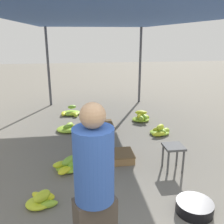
{
  "coord_description": "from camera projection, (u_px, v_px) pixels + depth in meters",
  "views": [
    {
      "loc": [
        -0.65,
        -1.54,
        2.31
      ],
      "look_at": [
        0.0,
        2.96,
        0.89
      ],
      "focal_mm": 40.0,
      "sensor_mm": 36.0,
      "label": 1
    }
  ],
  "objects": [
    {
      "name": "banana_pile_right_1",
      "position": [
        141.0,
        117.0,
        6.91
      ],
      "size": [
        0.52,
        0.53,
        0.3
      ],
      "color": "#89BB34",
      "rests_on": "ground"
    },
    {
      "name": "canopy_tarp",
      "position": [
        107.0,
        21.0,
        4.87
      ],
      "size": [
        3.48,
        6.98,
        0.04
      ],
      "primitive_type": "cube",
      "color": "#33569E",
      "rests_on": "canopy_post_front_left"
    },
    {
      "name": "banana_pile_left_1",
      "position": [
        69.0,
        165.0,
        4.43
      ],
      "size": [
        0.6,
        0.57,
        0.26
      ],
      "color": "#C5D329",
      "rests_on": "ground"
    },
    {
      "name": "crate_mid",
      "position": [
        99.0,
        142.0,
        5.36
      ],
      "size": [
        0.41,
        0.41,
        0.21
      ],
      "color": "#9E7A4C",
      "rests_on": "ground"
    },
    {
      "name": "basin_black",
      "position": [
        194.0,
        207.0,
        3.37
      ],
      "size": [
        0.5,
        0.5,
        0.16
      ],
      "color": "black",
      "rests_on": "ground"
    },
    {
      "name": "canopy_post_back_right",
      "position": [
        140.0,
        66.0,
        8.57
      ],
      "size": [
        0.08,
        0.08,
        2.55
      ],
      "primitive_type": "cylinder",
      "color": "#4C4C51",
      "rests_on": "ground"
    },
    {
      "name": "banana_pile_left_3",
      "position": [
        70.0,
        128.0,
        6.25
      ],
      "size": [
        0.61,
        0.53,
        0.19
      ],
      "color": "#C3D229",
      "rests_on": "ground"
    },
    {
      "name": "banana_pile_right_0",
      "position": [
        161.0,
        131.0,
        6.02
      ],
      "size": [
        0.54,
        0.45,
        0.25
      ],
      "color": "#C2D229",
      "rests_on": "ground"
    },
    {
      "name": "vendor_foreground",
      "position": [
        94.0,
        190.0,
        2.34
      ],
      "size": [
        0.48,
        0.48,
        1.77
      ],
      "color": "#4C4238",
      "rests_on": "ground"
    },
    {
      "name": "banana_pile_left_0",
      "position": [
        42.0,
        200.0,
        3.53
      ],
      "size": [
        0.46,
        0.45,
        0.23
      ],
      "color": "#98C131",
      "rests_on": "ground"
    },
    {
      "name": "canopy_post_back_left",
      "position": [
        48.0,
        68.0,
        8.15
      ],
      "size": [
        0.08,
        0.08,
        2.55
      ],
      "primitive_type": "cylinder",
      "color": "#4C4C51",
      "rests_on": "ground"
    },
    {
      "name": "banana_pile_left_2",
      "position": [
        71.0,
        113.0,
        7.47
      ],
      "size": [
        0.58,
        0.63,
        0.28
      ],
      "color": "#BACF2B",
      "rests_on": "ground"
    },
    {
      "name": "crate_far",
      "position": [
        102.0,
        127.0,
        6.21
      ],
      "size": [
        0.54,
        0.54,
        0.22
      ],
      "color": "brown",
      "rests_on": "ground"
    },
    {
      "name": "stool",
      "position": [
        173.0,
        151.0,
        4.35
      ],
      "size": [
        0.34,
        0.34,
        0.47
      ],
      "color": "#4C4C4C",
      "rests_on": "ground"
    },
    {
      "name": "crate_near",
      "position": [
        121.0,
        156.0,
        4.77
      ],
      "size": [
        0.49,
        0.49,
        0.16
      ],
      "color": "olive",
      "rests_on": "ground"
    }
  ]
}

